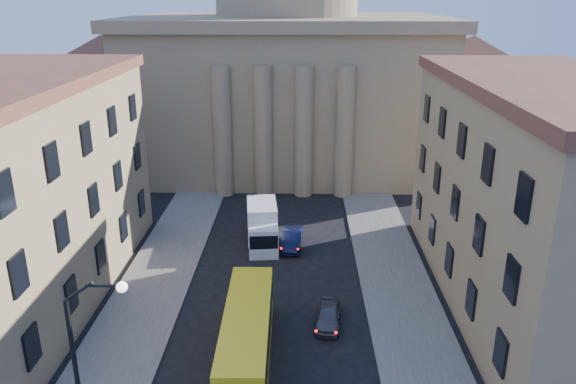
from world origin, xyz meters
The scene contains 10 objects.
sidewalk_left centered at (-8.50, 18.00, 0.07)m, with size 5.00×60.00×0.15m, color #595652.
sidewalk_right centered at (8.50, 18.00, 0.07)m, with size 5.00×60.00×0.15m, color #595652.
church centered at (0.00, 55.47, 11.88)m, with size 68.02×28.76×36.60m.
building_left centered at (-17.00, 22.00, 7.42)m, with size 11.60×26.60×14.70m.
building_right centered at (17.00, 22.00, 7.42)m, with size 11.60×26.60×14.70m.
street_lamp centered at (-6.97, 8.00, 5.29)m, with size 2.62×0.44×8.83m.
car_right_far centered at (3.50, 18.97, 0.63)m, with size 1.49×3.70×1.26m, color #4C4C51.
car_right_distant centered at (1.09, 30.19, 0.70)m, with size 1.48×4.26×1.40m, color black.
city_bus centered at (-1.16, 15.18, 1.64)m, with size 2.70×10.90×3.06m.
box_truck centered at (-1.35, 30.75, 1.54)m, with size 2.91×6.14×3.26m.
Camera 1 is at (1.70, -11.13, 19.34)m, focal length 35.00 mm.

